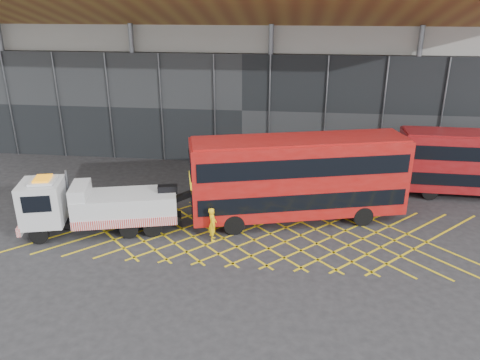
# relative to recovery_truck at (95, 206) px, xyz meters

# --- Properties ---
(ground_plane) EXTENTS (120.00, 120.00, 0.00)m
(ground_plane) POSITION_rel_recovery_truck_xyz_m (4.39, 0.82, -1.51)
(ground_plane) COLOR #242426
(road_markings) EXTENTS (24.76, 7.16, 0.01)m
(road_markings) POSITION_rel_recovery_truck_xyz_m (8.39, 0.82, -1.51)
(road_markings) COLOR yellow
(road_markings) RESTS_ON ground_plane
(construction_building) EXTENTS (55.00, 23.97, 18.00)m
(construction_building) POSITION_rel_recovery_truck_xyz_m (6.32, 19.21, 7.46)
(construction_building) COLOR gray
(construction_building) RESTS_ON ground_plane
(recovery_truck) EXTENTS (9.38, 4.11, 3.27)m
(recovery_truck) POSITION_rel_recovery_truck_xyz_m (0.00, 0.00, 0.00)
(recovery_truck) COLOR black
(recovery_truck) RESTS_ON ground_plane
(bus_towed) EXTENTS (11.98, 5.62, 4.76)m
(bus_towed) POSITION_rel_recovery_truck_xyz_m (10.54, 2.70, 1.13)
(bus_towed) COLOR #9E0F0C
(bus_towed) RESTS_ON ground_plane
(worker) EXTENTS (0.54, 0.72, 1.79)m
(worker) POSITION_rel_recovery_truck_xyz_m (6.27, -0.17, -0.62)
(worker) COLOR yellow
(worker) RESTS_ON ground_plane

